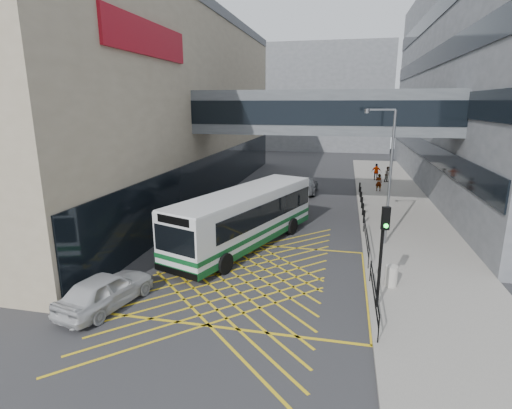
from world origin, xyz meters
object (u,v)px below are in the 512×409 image
Objects in this scene: car_silver at (306,185)px; pedestrian_c at (376,172)px; bus at (246,216)px; traffic_light at (383,243)px; litter_bin at (391,276)px; pedestrian_b at (388,174)px; pedestrian_a at (379,182)px; street_lamp at (388,169)px; car_dark at (272,206)px; car_white at (106,290)px.

car_silver is 2.84× the size of pedestrian_c.
bus is 2.84× the size of traffic_light.
pedestrian_b reaches higher than litter_bin.
bus is 12.56× the size of litter_bin.
litter_bin is 20.76m from pedestrian_a.
street_lamp reaches higher than pedestrian_c.
street_lamp is at bearing 113.97° from car_silver.
car_silver is 3.08× the size of pedestrian_a.
car_silver is at bearing 106.51° from litter_bin.
car_dark is 3.06× the size of pedestrian_a.
street_lamp is 15.41m from pedestrian_a.
car_dark is (4.18, 14.91, 0.02)m from car_white.
street_lamp reaches higher than car_dark.
traffic_light reaches higher than bus.
litter_bin is 26.44m from pedestrian_c.
bus is 8.82m from litter_bin.
litter_bin is (5.68, -19.17, -0.13)m from car_silver.
street_lamp is at bearing -140.20° from pedestrian_b.
street_lamp is 4.78× the size of pedestrian_a.
car_silver is 20.00m from litter_bin.
pedestrian_b is at bearing -102.56° from car_white.
pedestrian_a reaches higher than car_silver.
bus reaches higher than litter_bin.
pedestrian_c is at bearing 87.96° from bus.
litter_bin is (11.53, 4.18, -0.12)m from car_white.
litter_bin is (7.69, -4.17, -1.13)m from bus.
car_white is 32.75m from pedestrian_b.
bus is 1.56× the size of street_lamp.
street_lamp is 20.20m from pedestrian_b.
street_lamp reaches higher than pedestrian_b.
bus reaches higher than pedestrian_c.
pedestrian_a is at bearing 74.00° from traffic_light.
car_white is at bearing -160.06° from litter_bin.
car_silver is 10.15m from pedestrian_b.
bus is 9.50m from traffic_light.
pedestrian_a is (6.63, 1.56, 0.19)m from car_silver.
car_dark is at bearing -93.42° from car_white.
car_dark is at bearing 72.77° from pedestrian_c.
pedestrian_a is at bearing -127.68° from car_dark.
pedestrian_c reaches higher than car_dark.
street_lamp is at bearing -127.11° from car_white.
pedestrian_a is at bearing -166.01° from car_silver.
bus is at bearing -179.30° from street_lamp.
street_lamp is at bearing 89.25° from litter_bin.
litter_bin is 25.64m from pedestrian_b.
pedestrian_c reaches higher than pedestrian_b.
car_silver is at bearing 2.46° from pedestrian_a.
litter_bin is at bearing 98.69° from pedestrian_c.
traffic_light is 2.41× the size of pedestrian_c.
pedestrian_b is 1.41m from pedestrian_c.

